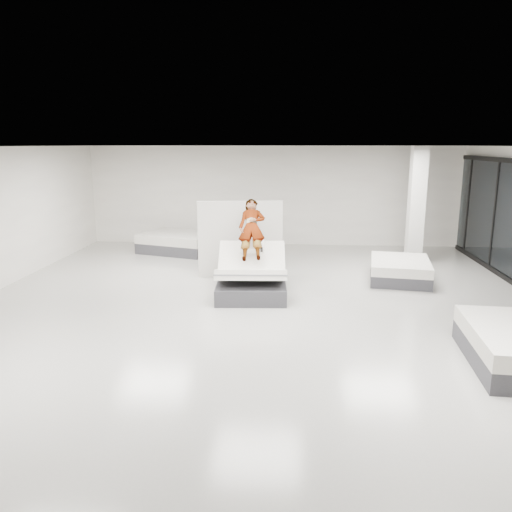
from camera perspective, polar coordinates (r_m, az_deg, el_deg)
name	(u,v)px	position (r m, az deg, el deg)	size (l,w,h in m)	color
room	(257,233)	(9.43, 0.15, 2.60)	(14.00, 14.04, 3.20)	#ADABA3
hero_bed	(252,278)	(10.97, -0.51, -2.50)	(1.60, 2.05, 1.19)	#37373C
person	(252,238)	(11.09, -0.48, 2.06)	(0.60, 0.39, 1.63)	slate
remote	(262,250)	(10.78, 0.65, 0.73)	(0.05, 0.14, 0.03)	black
divider_panel	(240,239)	(12.34, -1.81, 1.93)	(2.09, 0.09, 1.90)	silver
flat_bed_right_far	(400,270)	(12.65, 16.11, -1.54)	(1.63, 2.02, 0.50)	#37373C
flat_bed_left_far	(179,242)	(15.54, -8.82, 1.55)	(2.51, 2.16, 0.58)	#37373C
column	(416,206)	(14.25, 17.84, 5.42)	(0.40, 0.40, 3.20)	silver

